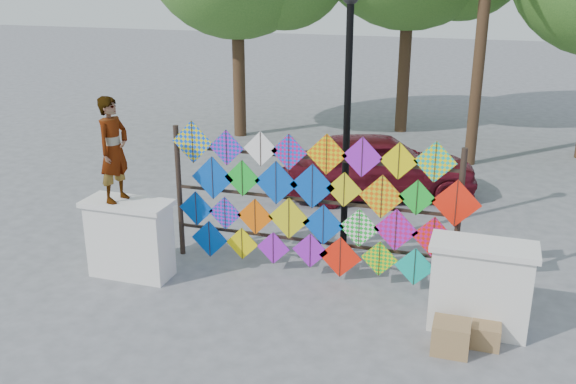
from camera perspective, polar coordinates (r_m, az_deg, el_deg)
The scene contains 9 objects.
ground at distance 9.99m, azimuth 0.58°, elevation -8.99°, with size 80.00×80.00×0.00m, color gray.
parapet_left at distance 10.59m, azimuth -13.87°, elevation -4.00°, with size 1.40×0.65×1.28m.
parapet_right at distance 9.17m, azimuth 16.71°, elevation -8.04°, with size 1.40×0.65×1.28m.
kite_rack at distance 10.10m, azimuth 2.30°, elevation -1.05°, with size 4.96×0.24×2.42m.
vendor_woman at distance 10.20m, azimuth -15.25°, elevation 3.66°, with size 0.60×0.39×1.65m, color #99999E.
sedan at distance 14.02m, azimuth 8.06°, elevation 2.40°, with size 1.68×4.18×1.42m, color maroon.
lamppost at distance 10.85m, azimuth 5.33°, elevation 8.35°, with size 0.28×0.28×4.46m.
cardboard_box_near at distance 8.78m, azimuth 14.27°, elevation -12.37°, with size 0.48×0.42×0.42m, color #A77A50.
cardboard_box_far at distance 9.04m, azimuth 17.15°, elevation -12.05°, with size 0.37×0.34×0.31m, color #A77A50.
Camera 1 is at (2.60, -8.41, 4.72)m, focal length 40.00 mm.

